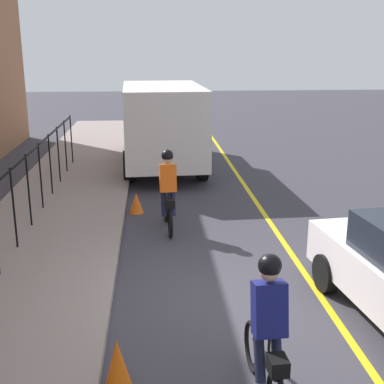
{
  "coord_description": "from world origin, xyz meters",
  "views": [
    {
      "loc": [
        -7.4,
        1.11,
        3.97
      ],
      "look_at": [
        2.94,
        0.29,
        1.0
      ],
      "focal_mm": 47.95,
      "sensor_mm": 36.0,
      "label": 1
    }
  ],
  "objects_px": {
    "cyclist_follow": "(268,332)",
    "traffic_cone_near": "(118,366)",
    "traffic_cone_far": "(136,203)",
    "cyclist_lead": "(168,191)",
    "box_truck_background": "(161,122)"
  },
  "relations": [
    {
      "from": "cyclist_follow",
      "to": "traffic_cone_far",
      "type": "bearing_deg",
      "value": 9.52
    },
    {
      "from": "traffic_cone_far",
      "to": "cyclist_follow",
      "type": "bearing_deg",
      "value": -166.95
    },
    {
      "from": "traffic_cone_far",
      "to": "cyclist_lead",
      "type": "bearing_deg",
      "value": -150.41
    },
    {
      "from": "cyclist_follow",
      "to": "traffic_cone_far",
      "type": "height_order",
      "value": "cyclist_follow"
    },
    {
      "from": "traffic_cone_near",
      "to": "box_truck_background",
      "type": "bearing_deg",
      "value": -3.86
    },
    {
      "from": "cyclist_lead",
      "to": "traffic_cone_near",
      "type": "xyz_separation_m",
      "value": [
        -5.5,
        0.79,
        -0.56
      ]
    },
    {
      "from": "box_truck_background",
      "to": "traffic_cone_far",
      "type": "relative_size",
      "value": 13.31
    },
    {
      "from": "traffic_cone_near",
      "to": "traffic_cone_far",
      "type": "distance_m",
      "value": 6.81
    },
    {
      "from": "cyclist_lead",
      "to": "traffic_cone_near",
      "type": "height_order",
      "value": "cyclist_lead"
    },
    {
      "from": "box_truck_background",
      "to": "traffic_cone_near",
      "type": "bearing_deg",
      "value": 173.86
    },
    {
      "from": "cyclist_follow",
      "to": "traffic_cone_near",
      "type": "height_order",
      "value": "cyclist_follow"
    },
    {
      "from": "cyclist_lead",
      "to": "cyclist_follow",
      "type": "relative_size",
      "value": 1.0
    },
    {
      "from": "traffic_cone_near",
      "to": "traffic_cone_far",
      "type": "bearing_deg",
      "value": -0.4
    },
    {
      "from": "cyclist_follow",
      "to": "traffic_cone_far",
      "type": "distance_m",
      "value": 7.34
    },
    {
      "from": "cyclist_lead",
      "to": "traffic_cone_near",
      "type": "bearing_deg",
      "value": 168.32
    }
  ]
}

